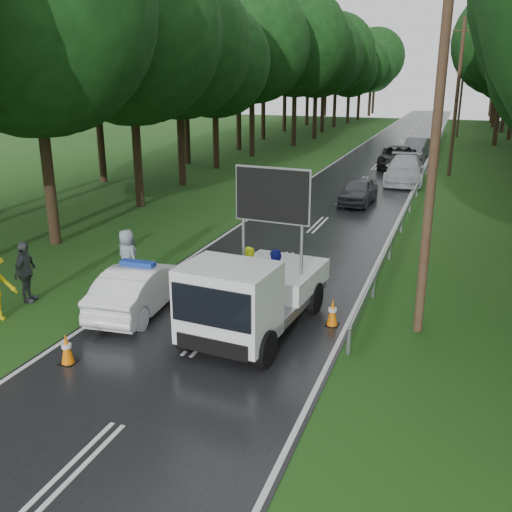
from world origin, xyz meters
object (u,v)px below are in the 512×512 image
at_px(queue_car_first, 358,191).
at_px(queue_car_fourth, 416,148).
at_px(barrier, 257,264).
at_px(officer, 248,277).
at_px(police_sedan, 139,288).
at_px(civilian, 277,278).
at_px(work_truck, 251,294).
at_px(queue_car_third, 397,157).
at_px(queue_car_second, 405,170).

height_order(queue_car_first, queue_car_fourth, queue_car_fourth).
bearing_deg(barrier, officer, -88.11).
distance_m(police_sedan, civilian, 4.01).
bearing_deg(queue_car_fourth, police_sedan, -91.98).
distance_m(police_sedan, work_truck, 3.62).
relative_size(police_sedan, queue_car_first, 1.08).
distance_m(officer, civilian, 0.86).
xyz_separation_m(officer, queue_car_third, (1.17, 28.12, -0.15)).
height_order(civilian, queue_car_fourth, civilian).
xyz_separation_m(police_sedan, civilian, (3.59, 1.78, 0.16)).
distance_m(work_truck, queue_car_fourth, 36.14).
height_order(police_sedan, barrier, police_sedan).
height_order(barrier, civilian, civilian).
xyz_separation_m(police_sedan, work_truck, (3.57, -0.36, 0.45)).
xyz_separation_m(barrier, queue_car_first, (0.90, 13.46, -0.08)).
bearing_deg(officer, queue_car_second, -129.61).
height_order(civilian, queue_car_first, civilian).
height_order(police_sedan, officer, officer).
bearing_deg(queue_car_second, officer, -99.00).
bearing_deg(police_sedan, queue_car_first, -106.99).
distance_m(police_sedan, queue_car_second, 24.03).
distance_m(officer, queue_car_third, 28.15).
bearing_deg(civilian, work_truck, -94.54).
bearing_deg(queue_car_fourth, barrier, -88.31).
xyz_separation_m(work_truck, queue_car_second, (1.55, 23.83, -0.31)).
bearing_deg(police_sedan, queue_car_second, -107.55).
distance_m(queue_car_second, queue_car_third, 6.10).
bearing_deg(civilian, queue_car_second, 81.94).
xyz_separation_m(queue_car_second, queue_car_third, (-1.10, 6.00, -0.05)).
bearing_deg(queue_car_fourth, queue_car_first, -88.44).
xyz_separation_m(queue_car_first, queue_car_fourth, (1.40, 19.24, 0.10)).
relative_size(queue_car_third, queue_car_fourth, 1.19).
bearing_deg(police_sedan, officer, -159.87).
xyz_separation_m(work_truck, queue_car_third, (0.45, 29.83, -0.36)).
xyz_separation_m(police_sedan, queue_car_first, (3.43, 16.52, -0.02)).
distance_m(barrier, civilian, 1.67).
xyz_separation_m(barrier, queue_car_fourth, (2.30, 32.70, 0.02)).
distance_m(police_sedan, queue_car_third, 29.75).
xyz_separation_m(barrier, queue_car_second, (2.59, 20.41, 0.07)).
bearing_deg(barrier, queue_car_third, 78.08).
height_order(queue_car_third, queue_car_fourth, queue_car_third).
bearing_deg(civilian, barrier, 125.58).
bearing_deg(work_truck, police_sedan, 179.26).
xyz_separation_m(police_sedan, queue_car_second, (5.12, 23.47, 0.14)).
xyz_separation_m(queue_car_third, queue_car_fourth, (0.81, 6.29, -0.01)).
relative_size(officer, queue_car_second, 0.33).
bearing_deg(queue_car_fourth, officer, -87.58).
xyz_separation_m(police_sedan, queue_car_fourth, (4.83, 35.76, 0.08)).
bearing_deg(queue_car_third, queue_car_fourth, 79.65).
height_order(work_truck, queue_car_second, work_truck).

